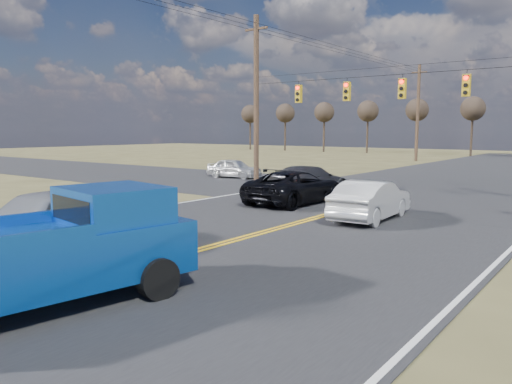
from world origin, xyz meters
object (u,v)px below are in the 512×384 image
Objects in this scene: silver_suv at (78,218)px; white_car_queue at (371,200)px; dgrey_car_queue at (309,180)px; pickup_truck at (50,252)px; cross_car_west at (234,168)px; black_suv at (295,187)px.

white_car_queue is (4.31, 9.27, -0.19)m from silver_suv.
white_car_queue is 7.28m from dgrey_car_queue.
dgrey_car_queue is at bearing 114.83° from pickup_truck.
silver_suv is 14.07m from dgrey_car_queue.
cross_car_west is at bearing -23.97° from dgrey_car_queue.
pickup_truck is 1.17× the size of dgrey_car_queue.
pickup_truck reaches higher than cross_car_west.
dgrey_car_queue reaches higher than cross_car_west.
black_suv is 3.16m from dgrey_car_queue.
pickup_truck reaches higher than dgrey_car_queue.
black_suv is (-3.52, 13.87, -0.31)m from pickup_truck.
white_car_queue is (0.91, 12.09, -0.32)m from pickup_truck.
silver_suv reaches higher than black_suv.
white_car_queue is at bearing 95.21° from pickup_truck.
black_suv is (-0.13, 11.05, -0.18)m from silver_suv.
black_suv is 1.04× the size of dgrey_car_queue.
white_car_queue is 0.86× the size of dgrey_car_queue.
silver_suv is at bearing 91.82° from black_suv.
silver_suv is 11.05m from black_suv.
cross_car_west is (-13.30, 21.42, -0.38)m from pickup_truck.
silver_suv reaches higher than cross_car_west.
dgrey_car_queue is 9.83m from cross_car_west.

